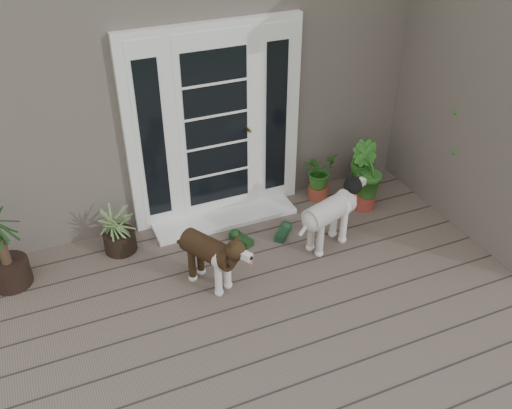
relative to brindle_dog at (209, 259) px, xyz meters
name	(u,v)px	position (x,y,z in m)	size (l,w,h in m)	color
deck	(327,343)	(0.70, -1.06, -0.37)	(6.20, 4.60, 0.12)	#6B5B4C
house_main	(176,34)	(0.70, 3.19, 1.12)	(7.40, 4.00, 3.10)	#665E54
door_unit	(215,126)	(0.50, 1.14, 0.77)	(1.90, 0.14, 2.15)	white
door_step	(225,218)	(0.50, 0.94, -0.28)	(1.60, 0.40, 0.05)	white
brindle_dog	(209,259)	(0.00, 0.00, 0.00)	(0.31, 0.73, 0.61)	#372414
white_dog	(328,220)	(1.32, 0.09, 0.02)	(0.33, 0.77, 0.64)	white
spider_plant	(118,227)	(-0.68, 0.86, -0.01)	(0.55, 0.55, 0.59)	#8CAC69
yucca	(0,241)	(-1.75, 0.75, 0.21)	(0.71, 0.71, 1.03)	black
herb_a	(319,180)	(1.68, 0.94, -0.06)	(0.39, 0.39, 0.49)	#1A5B1D
herb_b	(365,185)	(2.06, 0.57, -0.01)	(0.39, 0.39, 0.59)	#1A5819
herb_c	(362,170)	(2.23, 0.89, -0.04)	(0.34, 0.34, 0.53)	#1C5418
sapling	(458,149)	(2.98, 0.22, 0.42)	(0.43, 0.43, 1.46)	#1C5317
clog_left	(241,238)	(0.51, 0.49, -0.26)	(0.15, 0.32, 0.10)	black
clog_right	(283,232)	(0.97, 0.42, -0.26)	(0.15, 0.32, 0.10)	#15351F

